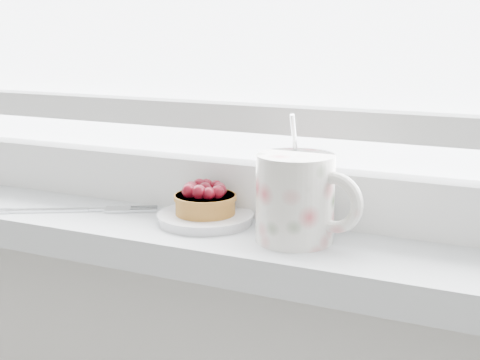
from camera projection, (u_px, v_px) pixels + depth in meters
The scene contains 4 objects.
saucer at pixel (205, 218), 0.86m from camera, with size 0.12×0.12×0.01m, color silver.
raspberry_tart at pixel (205, 199), 0.85m from camera, with size 0.08×0.08×0.04m.
floral_mug at pixel (298, 197), 0.77m from camera, with size 0.14×0.10×0.15m.
fork at pixel (75, 210), 0.91m from camera, with size 0.20×0.13×0.00m.
Camera 1 is at (0.36, 1.17, 1.19)m, focal length 50.00 mm.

